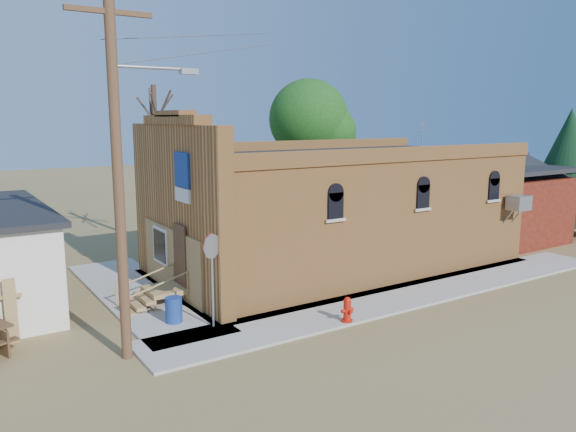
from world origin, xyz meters
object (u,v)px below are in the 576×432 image
stop_sign (212,255)px  fire_hydrant (347,310)px  trash_barrel (174,310)px  brick_bar (333,210)px  utility_pole (120,170)px

stop_sign → fire_hydrant: bearing=-31.2°
trash_barrel → brick_bar: bearing=19.1°
stop_sign → trash_barrel: stop_sign is taller
utility_pole → trash_barrel: bearing=40.3°
brick_bar → trash_barrel: brick_bar is taller
brick_bar → utility_pole: bearing=-156.3°
utility_pole → fire_hydrant: bearing=-11.1°
brick_bar → trash_barrel: (-7.98, -2.76, -1.88)m
trash_barrel → stop_sign: bearing=-48.5°
brick_bar → utility_pole: 10.96m
fire_hydrant → stop_sign: 4.28m
utility_pole → fire_hydrant: 7.58m
utility_pole → stop_sign: bearing=12.8°
trash_barrel → utility_pole: bearing=-139.7°
utility_pole → stop_sign: size_ratio=3.29×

